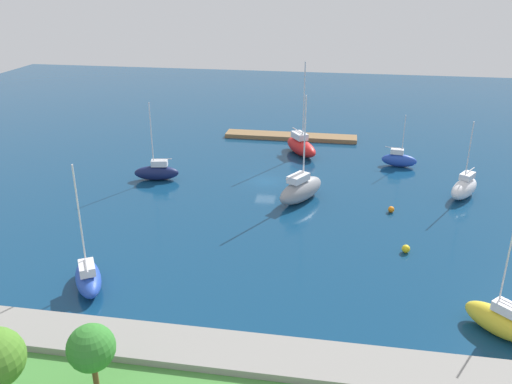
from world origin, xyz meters
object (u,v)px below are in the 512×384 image
Objects in this scene: pier_dock at (291,136)px; mooring_buoy_yellow at (406,249)px; sailboat_blue_mid_basin at (88,277)px; sailboat_yellow_inner_mooring at (499,320)px; sailboat_gray_center_basin at (301,189)px; sailboat_white_far_north at (464,188)px; sailboat_blue_far_south at (399,160)px; sailboat_navy_outer_mooring at (157,172)px; park_tree_midwest at (91,348)px; sailboat_red_lone_south at (301,146)px; mooring_buoy_orange at (391,209)px.

pier_dock is 26.72× the size of mooring_buoy_yellow.
pier_dock is at bearing -45.24° from sailboat_blue_mid_basin.
sailboat_yellow_inner_mooring is at bearing 115.86° from mooring_buoy_yellow.
sailboat_white_far_north is at bearing -47.61° from sailboat_gray_center_basin.
sailboat_blue_far_south is 45.06m from sailboat_blue_mid_basin.
sailboat_blue_mid_basin reaches higher than sailboat_white_far_north.
sailboat_navy_outer_mooring is (35.17, -25.64, -0.04)m from sailboat_yellow_inner_mooring.
sailboat_navy_outer_mooring is at bearing -25.66° from mooring_buoy_yellow.
sailboat_gray_center_basin is (12.15, 13.95, 0.45)m from sailboat_blue_far_south.
sailboat_gray_center_basin is (-9.48, -33.28, -2.70)m from park_tree_midwest.
mooring_buoy_yellow is (7.87, 14.81, -0.85)m from sailboat_white_far_north.
sailboat_gray_center_basin is at bearing 98.72° from pier_dock.
sailboat_yellow_inner_mooring is 12.69m from mooring_buoy_yellow.
pier_dock is 2.25× the size of sailboat_white_far_north.
sailboat_navy_outer_mooring is at bearing 7.74° from sailboat_yellow_inner_mooring.
sailboat_blue_mid_basin is (14.43, 38.26, -0.25)m from sailboat_red_lone_south.
sailboat_white_far_north is at bearing 25.53° from sailboat_red_lone_south.
park_tree_midwest is at bearing 177.75° from sailboat_blue_mid_basin.
sailboat_white_far_north reaches higher than sailboat_blue_far_south.
sailboat_navy_outer_mooring is at bearing 54.67° from pier_dock.
sailboat_white_far_north reaches higher than park_tree_midwest.
mooring_buoy_yellow is at bearing -104.26° from sailboat_gray_center_basin.
sailboat_yellow_inner_mooring reaches higher than sailboat_blue_far_south.
park_tree_midwest is 0.43× the size of sailboat_blue_mid_basin.
mooring_buoy_yellow is at bearing 94.91° from mooring_buoy_orange.
mooring_buoy_orange is at bearing -121.77° from park_tree_midwest.
sailboat_blue_mid_basin reaches higher than sailboat_blue_far_south.
sailboat_red_lone_south is at bearing 106.65° from pier_dock.
park_tree_midwest is 34.71m from sailboat_gray_center_basin.
park_tree_midwest is 50.96m from sailboat_red_lone_south.
sailboat_blue_far_south is (-21.64, -47.23, -3.15)m from park_tree_midwest.
sailboat_navy_outer_mooring is at bearing -153.00° from sailboat_blue_far_south.
sailboat_gray_center_basin is at bearing -27.37° from sailboat_red_lone_south.
sailboat_navy_outer_mooring is 0.75× the size of sailboat_red_lone_south.
mooring_buoy_orange is at bearing -88.74° from sailboat_blue_far_south.
mooring_buoy_yellow is at bearing -8.06° from sailboat_red_lone_south.
sailboat_blue_mid_basin is at bearing 75.22° from pier_dock.
sailboat_white_far_north reaches higher than mooring_buoy_orange.
sailboat_navy_outer_mooring is 29.34m from mooring_buoy_orange.
sailboat_navy_outer_mooring is 32.90m from mooring_buoy_yellow.
sailboat_blue_mid_basin is at bearing -120.01° from sailboat_blue_far_south.
mooring_buoy_orange is (0.78, -9.08, -0.04)m from mooring_buoy_yellow.
sailboat_navy_outer_mooring is 0.92× the size of sailboat_blue_mid_basin.
park_tree_midwest is 0.56× the size of sailboat_yellow_inner_mooring.
sailboat_navy_outer_mooring is at bearing 108.75° from sailboat_gray_center_basin.
sailboat_gray_center_basin is at bearing 158.68° from sailboat_navy_outer_mooring.
sailboat_gray_center_basin is 10.35m from mooring_buoy_orange.
sailboat_gray_center_basin is (-3.79, 24.67, 1.13)m from pier_dock.
sailboat_blue_mid_basin is (15.91, 21.30, -0.41)m from sailboat_gray_center_basin.
sailboat_red_lone_south is at bearing -21.41° from sailboat_yellow_inner_mooring.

